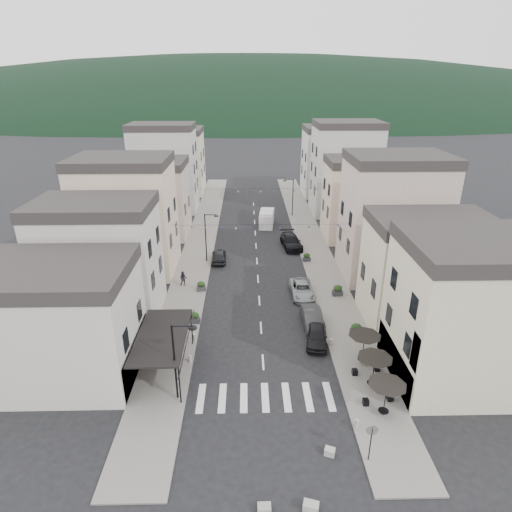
{
  "coord_description": "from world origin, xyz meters",
  "views": [
    {
      "loc": [
        -1.17,
        -21.73,
        20.77
      ],
      "look_at": [
        -0.26,
        19.24,
        3.5
      ],
      "focal_mm": 30.0,
      "sensor_mm": 36.0,
      "label": 1
    }
  ],
  "objects": [
    {
      "name": "planter_ra",
      "position": [
        8.13,
        9.49,
        0.67
      ],
      "size": [
        1.09,
        0.72,
        1.13
      ],
      "rotation": [
        0.0,
        0.0,
        -0.17
      ],
      "color": "#2A2A2C",
      "rests_on": "sidewalk_right"
    },
    {
      "name": "buildings_row_left",
      "position": [
        -14.5,
        37.75,
        6.12
      ],
      "size": [
        10.2,
        54.16,
        14.0
      ],
      "color": "beige",
      "rests_on": "ground"
    },
    {
      "name": "delivery_van",
      "position": [
        1.79,
        39.38,
        1.17
      ],
      "size": [
        2.53,
        5.19,
        2.39
      ],
      "rotation": [
        0.0,
        0.0,
        -0.11
      ],
      "color": "silver",
      "rests_on": "ground"
    },
    {
      "name": "cafe_terrace",
      "position": [
        7.7,
        2.8,
        2.36
      ],
      "size": [
        2.5,
        8.1,
        2.53
      ],
      "color": "black",
      "rests_on": "ground"
    },
    {
      "name": "bistro_building",
      "position": [
        14.5,
        4.0,
        5.0
      ],
      "size": [
        10.0,
        8.0,
        10.0
      ],
      "primitive_type": "cube",
      "color": "beige",
      "rests_on": "ground"
    },
    {
      "name": "buildings_row_right",
      "position": [
        14.5,
        36.59,
        6.32
      ],
      "size": [
        10.2,
        54.16,
        14.5
      ],
      "color": "beige",
      "rests_on": "ground"
    },
    {
      "name": "pedestrian_a",
      "position": [
        -7.59,
        9.67,
        1.03
      ],
      "size": [
        0.79,
        0.72,
        1.81
      ],
      "primitive_type": "imported",
      "rotation": [
        0.0,
        0.0,
        0.57
      ],
      "color": "black",
      "rests_on": "sidewalk_left"
    },
    {
      "name": "planter_rb",
      "position": [
        7.99,
        16.76,
        0.68
      ],
      "size": [
        1.06,
        0.62,
        1.15
      ],
      "rotation": [
        0.0,
        0.0,
        0.05
      ],
      "color": "#2D2D2F",
      "rests_on": "sidewalk_right"
    },
    {
      "name": "bunting_near",
      "position": [
        0.0,
        22.0,
        5.65
      ],
      "size": [
        19.0,
        0.28,
        0.62
      ],
      "color": "black",
      "rests_on": "ground"
    },
    {
      "name": "planter_la",
      "position": [
        -6.0,
        11.8,
        0.65
      ],
      "size": [
        1.0,
        0.58,
        1.09
      ],
      "rotation": [
        0.0,
        0.0,
        -0.04
      ],
      "color": "#2C2D2F",
      "rests_on": "sidewalk_left"
    },
    {
      "name": "planter_lb",
      "position": [
        -6.0,
        18.1,
        0.63
      ],
      "size": [
        1.01,
        0.67,
        1.05
      ],
      "rotation": [
        0.0,
        0.0,
        0.17
      ],
      "color": "#303032",
      "rests_on": "sidewalk_left"
    },
    {
      "name": "concrete_block_c",
      "position": [
        -0.4,
        -6.5,
        0.2
      ],
      "size": [
        0.7,
        0.5,
        0.4
      ],
      "primitive_type": "cube",
      "rotation": [
        0.0,
        0.0,
        0.01
      ],
      "color": "gray",
      "rests_on": "ground"
    },
    {
      "name": "parked_car_d",
      "position": [
        4.6,
        30.44,
        0.81
      ],
      "size": [
        2.91,
        5.83,
        1.63
      ],
      "primitive_type": "imported",
      "rotation": [
        0.0,
        0.0,
        0.12
      ],
      "color": "black",
      "rests_on": "ground"
    },
    {
      "name": "ground",
      "position": [
        0.0,
        0.0,
        0.0
      ],
      "size": [
        700.0,
        700.0,
        0.0
      ],
      "primitive_type": "plane",
      "color": "black",
      "rests_on": "ground"
    },
    {
      "name": "sidewalk_right",
      "position": [
        7.5,
        32.0,
        0.06
      ],
      "size": [
        4.0,
        76.0,
        0.12
      ],
      "primitive_type": "cube",
      "color": "slate",
      "rests_on": "ground"
    },
    {
      "name": "pedestrian_b",
      "position": [
        -7.99,
        19.31,
        0.93
      ],
      "size": [
        0.8,
        0.63,
        1.62
      ],
      "primitive_type": "imported",
      "rotation": [
        0.0,
        0.0,
        -0.02
      ],
      "color": "black",
      "rests_on": "sidewalk_left"
    },
    {
      "name": "concrete_block_b",
      "position": [
        3.62,
        -3.0,
        0.23
      ],
      "size": [
        0.72,
        0.64,
        0.45
      ],
      "primitive_type": "cube",
      "rotation": [
        0.0,
        0.0,
        -0.38
      ],
      "color": "#A2A09A",
      "rests_on": "ground"
    },
    {
      "name": "boutique_building",
      "position": [
        -15.5,
        5.0,
        4.0
      ],
      "size": [
        12.0,
        8.0,
        8.0
      ],
      "primitive_type": "cube",
      "color": "beige",
      "rests_on": "ground"
    },
    {
      "name": "parked_car_b",
      "position": [
        4.6,
        11.12,
        0.77
      ],
      "size": [
        1.76,
        4.7,
        1.53
      ],
      "primitive_type": "imported",
      "rotation": [
        0.0,
        0.0,
        0.03
      ],
      "color": "#2D2D2F",
      "rests_on": "ground"
    },
    {
      "name": "boutique_awning",
      "position": [
        -7.25,
        5.0,
        3.11
      ],
      "size": [
        3.77,
        7.5,
        3.28
      ],
      "color": "black",
      "rests_on": "ground"
    },
    {
      "name": "hill_backdrop",
      "position": [
        0.0,
        300.0,
        0.0
      ],
      "size": [
        640.0,
        360.0,
        70.0
      ],
      "primitive_type": "ellipsoid",
      "color": "black",
      "rests_on": "ground"
    },
    {
      "name": "parked_car_c",
      "position": [
        4.39,
        17.0,
        0.68
      ],
      "size": [
        2.4,
        4.95,
        1.36
      ],
      "primitive_type": "imported",
      "rotation": [
        0.0,
        0.0,
        0.03
      ],
      "color": "#919599",
      "rests_on": "ground"
    },
    {
      "name": "streetlamp_right_far",
      "position": [
        5.82,
        44.0,
        3.7
      ],
      "size": [
        1.7,
        0.56,
        6.0
      ],
      "color": "black",
      "rests_on": "ground"
    },
    {
      "name": "sidewalk_left",
      "position": [
        -7.5,
        32.0,
        0.06
      ],
      "size": [
        4.0,
        76.0,
        0.12
      ],
      "primitive_type": "cube",
      "color": "slate",
      "rests_on": "ground"
    },
    {
      "name": "planter_rc",
      "position": [
        6.0,
        25.56,
        0.62
      ],
      "size": [
        1.0,
        0.68,
        1.02
      ],
      "rotation": [
        0.0,
        0.0,
        0.21
      ],
      "color": "#2D2E30",
      "rests_on": "sidewalk_right"
    },
    {
      "name": "concrete_block_a",
      "position": [
        2.01,
        -6.5,
        0.25
      ],
      "size": [
        0.91,
        0.71,
        0.5
      ],
      "primitive_type": "cube",
      "rotation": [
        0.0,
        0.0,
        -0.29
      ],
      "color": "#9B9992",
      "rests_on": "ground"
    },
    {
      "name": "bollards",
      "position": [
        0.0,
        5.5,
        0.42
      ],
      "size": [
        11.66,
        10.26,
        0.6
      ],
      "color": "gray",
      "rests_on": "ground"
    },
    {
      "name": "bunting_far",
      "position": [
        0.0,
        38.0,
        5.65
      ],
      "size": [
        19.0,
        0.28,
        0.62
      ],
      "color": "black",
      "rests_on": "ground"
    },
    {
      "name": "traffic_sign",
      "position": [
        5.8,
        -3.5,
        1.93
      ],
      "size": [
        0.7,
        0.07,
        2.7
      ],
      "color": "black",
      "rests_on": "ground"
    },
    {
      "name": "streetlamp_left_near",
      "position": [
        -5.82,
        2.0,
        3.7
      ],
      "size": [
        1.7,
        0.56,
        6.0
      ],
      "color": "black",
      "rests_on": "ground"
    },
    {
      "name": "parked_car_e",
      "position": [
        -4.6,
        26.01,
        0.72
      ],
      "size": [
        1.87,
        4.29,
        1.44
      ],
      "primitive_type": "imported",
      "rotation": [
        0.0,
        0.0,
        3.18
      ],
      "color": "black",
      "rests_on": "ground"
    },
    {
      "name": "parked_car_a",
      "position": [
        4.6,
        8.59,
        0.73
      ],
      "size": [
        2.29,
        4.46,
        1.45
      ],
      "primitive_type": "imported",
      "rotation": [
        0.0,
        0.0,
        -0.14
      ],
      "color": "black",
      "rests_on": "ground"
    },
    {
      "name": "streetlamp_left_far",
      "position": [
        -5.82,
        26.0,
        3.7
      ],
      "size": [
        1.7,
        0.56,
        6.0
      ],
      "color": "black",
      "rests_on": "ground"
    }
  ]
}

